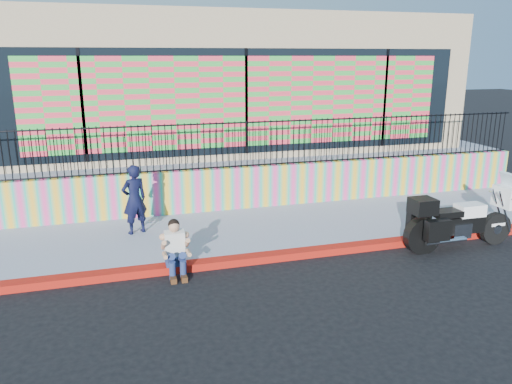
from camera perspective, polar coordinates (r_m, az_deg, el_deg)
name	(u,v)px	position (r m, az deg, el deg)	size (l,w,h in m)	color
ground	(299,257)	(10.51, 4.89, -7.41)	(90.00, 90.00, 0.00)	black
red_curb	(299,254)	(10.49, 4.90, -7.03)	(16.00, 0.30, 0.15)	#A1100B
sidewalk	(274,228)	(11.94, 2.06, -4.16)	(16.00, 3.00, 0.15)	gray
mural_wall	(255,187)	(13.22, -0.09, 0.61)	(16.00, 0.20, 1.10)	#FF4393
metal_fence	(255,144)	(12.97, -0.09, 5.53)	(15.80, 0.04, 1.20)	black
elevated_platform	(216,154)	(18.07, -4.60, 4.31)	(16.00, 10.00, 1.25)	gray
storefront_building	(216,80)	(17.55, -4.64, 12.61)	(14.00, 8.06, 4.00)	tan
police_motorcycle	(459,219)	(11.56, 22.20, -2.86)	(2.58, 0.85, 1.61)	black
police_officer	(134,199)	(11.50, -13.73, -0.83)	(0.58, 0.38, 1.58)	black
seated_man	(176,253)	(9.59, -9.14, -6.95)	(0.54, 0.71, 1.06)	navy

